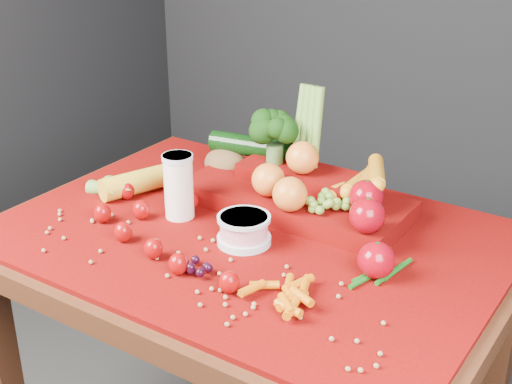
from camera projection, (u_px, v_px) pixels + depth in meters
The scene contains 12 objects.
table at pixel (251, 275), 1.57m from camera, with size 1.10×0.80×0.75m.
red_cloth at pixel (251, 235), 1.53m from camera, with size 1.05×0.75×0.01m, color #690603.
milk_glass at pixel (179, 184), 1.57m from camera, with size 0.07×0.07×0.15m.
yogurt_bowl at pixel (244, 229), 1.47m from camera, with size 0.11×0.11×0.06m.
strawberry_scatter at pixel (154, 226), 1.50m from camera, with size 0.48×0.28×0.05m.
dark_grape_cluster at pixel (199, 266), 1.37m from camera, with size 0.06×0.05×0.03m, color black, non-canonical shape.
soybean_scatter at pixel (193, 270), 1.38m from camera, with size 0.84×0.24×0.01m, color #9E7344, non-canonical shape.
corn_ear at pixel (119, 187), 1.70m from camera, with size 0.23×0.26×0.06m.
potato at pixel (226, 164), 1.78m from camera, with size 0.12×0.09×0.08m, color brown.
baby_carrot_pile at pixel (280, 291), 1.29m from camera, with size 0.17×0.17×0.03m, color #C75D07, non-canonical shape.
green_bean_pile at pixel (383, 274), 1.36m from camera, with size 0.14×0.12×0.01m, color #125012, non-canonical shape.
produce_mound at pixel (303, 187), 1.61m from camera, with size 0.60×0.35×0.27m.
Camera 1 is at (0.76, -1.13, 1.47)m, focal length 50.00 mm.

